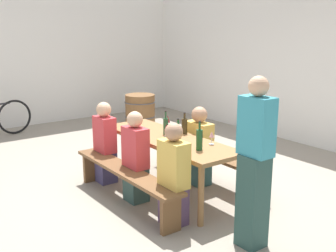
% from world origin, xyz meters
% --- Properties ---
extents(ground_plane, '(24.00, 24.00, 0.00)m').
position_xyz_m(ground_plane, '(0.00, 0.00, 0.00)').
color(ground_plane, gray).
extents(back_wall, '(14.00, 0.20, 3.20)m').
position_xyz_m(back_wall, '(0.00, 3.49, 1.60)').
color(back_wall, silver).
rests_on(back_wall, ground).
extents(side_wall, '(0.20, 7.38, 3.20)m').
position_xyz_m(side_wall, '(-4.96, 0.00, 1.60)').
color(side_wall, silver).
rests_on(side_wall, ground).
extents(tasting_table, '(2.18, 0.71, 0.75)m').
position_xyz_m(tasting_table, '(0.00, 0.00, 0.67)').
color(tasting_table, olive).
rests_on(tasting_table, ground).
extents(bench_near, '(2.08, 0.30, 0.45)m').
position_xyz_m(bench_near, '(0.00, -0.65, 0.36)').
color(bench_near, brown).
rests_on(bench_near, ground).
extents(bench_far, '(2.08, 0.30, 0.45)m').
position_xyz_m(bench_far, '(0.00, 0.65, 0.36)').
color(bench_far, brown).
rests_on(bench_far, ground).
extents(wine_bottle_0, '(0.08, 0.08, 0.35)m').
position_xyz_m(wine_bottle_0, '(0.67, -0.04, 0.88)').
color(wine_bottle_0, '#194723').
rests_on(wine_bottle_0, tasting_table).
extents(wine_bottle_1, '(0.08, 0.08, 0.33)m').
position_xyz_m(wine_bottle_1, '(0.36, -0.11, 0.87)').
color(wine_bottle_1, '#194723').
rests_on(wine_bottle_1, tasting_table).
extents(wine_bottle_2, '(0.08, 0.08, 0.29)m').
position_xyz_m(wine_bottle_2, '(-0.02, 0.29, 0.86)').
color(wine_bottle_2, '#332814').
rests_on(wine_bottle_2, tasting_table).
extents(wine_bottle_3, '(0.07, 0.07, 0.32)m').
position_xyz_m(wine_bottle_3, '(-0.15, 0.07, 0.87)').
color(wine_bottle_3, '#234C2D').
rests_on(wine_bottle_3, tasting_table).
extents(wine_glass_0, '(0.06, 0.06, 0.16)m').
position_xyz_m(wine_glass_0, '(-0.04, 0.01, 0.86)').
color(wine_glass_0, silver).
rests_on(wine_glass_0, tasting_table).
extents(wine_glass_1, '(0.07, 0.07, 0.18)m').
position_xyz_m(wine_glass_1, '(-0.41, 0.29, 0.87)').
color(wine_glass_1, silver).
rests_on(wine_glass_1, tasting_table).
extents(wine_glass_2, '(0.06, 0.06, 0.16)m').
position_xyz_m(wine_glass_2, '(0.58, 0.23, 0.87)').
color(wine_glass_2, silver).
rests_on(wine_glass_2, tasting_table).
extents(seated_guest_near_0, '(0.34, 0.24, 1.15)m').
position_xyz_m(seated_guest_near_0, '(-0.80, -0.50, 0.55)').
color(seated_guest_near_0, '#413C66').
rests_on(seated_guest_near_0, ground).
extents(seated_guest_near_1, '(0.35, 0.24, 1.15)m').
position_xyz_m(seated_guest_near_1, '(0.01, -0.50, 0.55)').
color(seated_guest_near_1, '#2E4742').
rests_on(seated_guest_near_1, ground).
extents(seated_guest_near_2, '(0.36, 0.24, 1.16)m').
position_xyz_m(seated_guest_near_2, '(0.79, -0.50, 0.55)').
color(seated_guest_near_2, '#513A57').
rests_on(seated_guest_near_2, ground).
extents(seated_guest_far_0, '(0.41, 0.24, 1.10)m').
position_xyz_m(seated_guest_far_0, '(0.03, 0.50, 0.52)').
color(seated_guest_far_0, '#2D5558').
rests_on(seated_guest_far_0, ground).
extents(standing_host, '(0.33, 0.24, 1.72)m').
position_xyz_m(standing_host, '(1.63, -0.15, 0.84)').
color(standing_host, '#274742').
rests_on(standing_host, ground).
extents(wine_barrel, '(0.70, 0.70, 0.66)m').
position_xyz_m(wine_barrel, '(-3.58, 1.84, 0.33)').
color(wine_barrel, brown).
rests_on(wine_barrel, ground).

